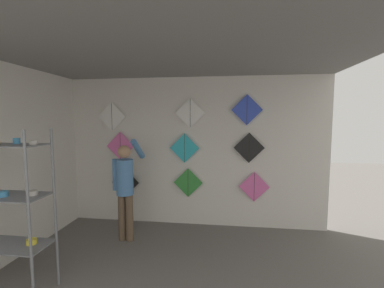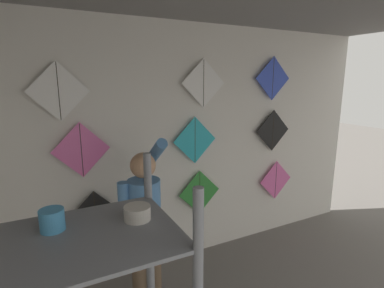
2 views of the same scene
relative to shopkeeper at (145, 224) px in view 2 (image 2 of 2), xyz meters
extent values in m
cube|color=silver|center=(0.86, 0.82, 0.44)|extent=(5.24, 0.06, 2.80)
cube|color=slate|center=(-0.83, -1.44, 0.77)|extent=(0.92, 0.42, 0.01)
cylinder|color=#3F8CBF|center=(-0.72, -1.36, 0.81)|extent=(0.07, 0.07, 0.07)
cylinder|color=#B2ADA3|center=(-0.47, -1.41, 0.80)|extent=(0.09, 0.09, 0.05)
cylinder|color=brown|center=(-0.07, 0.00, -0.57)|extent=(0.12, 0.12, 0.78)
cylinder|color=brown|center=(0.07, -0.02, -0.57)|extent=(0.12, 0.12, 0.78)
cylinder|color=#4C7FB7|center=(0.00, -0.01, 0.11)|extent=(0.28, 0.28, 0.59)
sphere|color=tan|center=(0.00, -0.01, 0.53)|extent=(0.21, 0.21, 0.21)
cylinder|color=#4C7FB7|center=(-0.17, 0.01, 0.15)|extent=(0.10, 0.10, 0.52)
cylinder|color=#4C7FB7|center=(0.17, 0.18, 0.56)|extent=(0.10, 0.48, 0.38)
cube|color=black|center=(-0.30, 0.73, -0.17)|extent=(0.55, 0.01, 0.55)
cylinder|color=black|center=(-0.30, 0.73, -0.17)|extent=(0.01, 0.01, 0.53)
cube|color=#338C38|center=(0.94, 0.73, -0.13)|extent=(0.55, 0.01, 0.55)
cylinder|color=black|center=(0.94, 0.73, -0.13)|extent=(0.01, 0.01, 0.53)
cube|color=pink|center=(2.17, 0.73, -0.17)|extent=(0.55, 0.01, 0.55)
cylinder|color=black|center=(2.17, 0.73, -0.17)|extent=(0.01, 0.01, 0.53)
cube|color=pink|center=(-0.38, 0.73, 0.54)|extent=(0.55, 0.01, 0.55)
cylinder|color=black|center=(-0.38, 0.73, 0.54)|extent=(0.01, 0.01, 0.53)
cube|color=#28B2C6|center=(0.88, 0.73, 0.52)|extent=(0.55, 0.01, 0.55)
cylinder|color=black|center=(0.88, 0.73, 0.52)|extent=(0.01, 0.01, 0.53)
cube|color=black|center=(2.06, 0.73, 0.55)|extent=(0.55, 0.01, 0.55)
cylinder|color=black|center=(2.06, 0.73, 0.55)|extent=(0.01, 0.01, 0.53)
cube|color=white|center=(-0.54, 0.73, 1.11)|extent=(0.55, 0.01, 0.55)
cylinder|color=black|center=(-0.54, 0.73, 1.11)|extent=(0.01, 0.01, 0.53)
cube|color=white|center=(0.98, 0.73, 1.18)|extent=(0.55, 0.01, 0.55)
cylinder|color=black|center=(0.98, 0.73, 1.18)|extent=(0.01, 0.01, 0.53)
cube|color=blue|center=(2.01, 0.73, 1.23)|extent=(0.55, 0.01, 0.55)
cylinder|color=black|center=(2.01, 0.73, 1.23)|extent=(0.01, 0.01, 0.53)
camera|label=1|loc=(1.64, -3.97, 1.05)|focal=24.00mm
camera|label=2|loc=(-0.72, -2.29, 1.23)|focal=28.00mm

